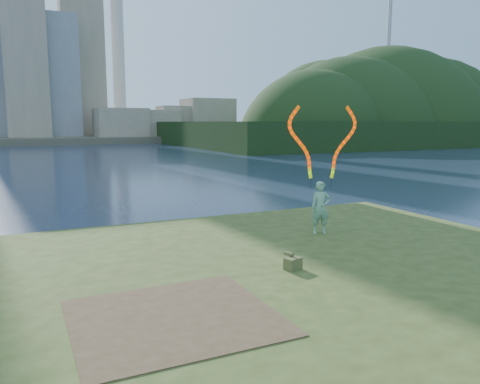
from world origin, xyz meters
TOP-DOWN VIEW (x-y plane):
  - ground at (0.00, 0.00)m, footprint 320.00×320.00m
  - grassy_knoll at (0.00, -2.30)m, footprint 20.00×18.00m
  - dirt_patch at (-2.20, -3.20)m, footprint 3.20×3.00m
  - far_shore at (0.00, 95.00)m, footprint 320.00×40.00m
  - wooded_hill at (59.57, 59.96)m, footprint 78.00×50.00m
  - woman_with_ribbons at (3.32, 0.63)m, footprint 1.87×0.73m
  - canvas_bag at (0.87, -1.87)m, footprint 0.41×0.46m

SIDE VIEW (x-z plane):
  - ground at x=0.00m, z-range 0.00..0.00m
  - wooded_hill at x=59.57m, z-range -31.34..31.66m
  - grassy_knoll at x=0.00m, z-range -0.06..0.74m
  - far_shore at x=0.00m, z-range 0.00..1.20m
  - dirt_patch at x=-2.20m, z-range 0.80..0.82m
  - canvas_bag at x=0.87m, z-range 0.77..1.11m
  - woman_with_ribbons at x=3.32m, z-range 0.30..4.19m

